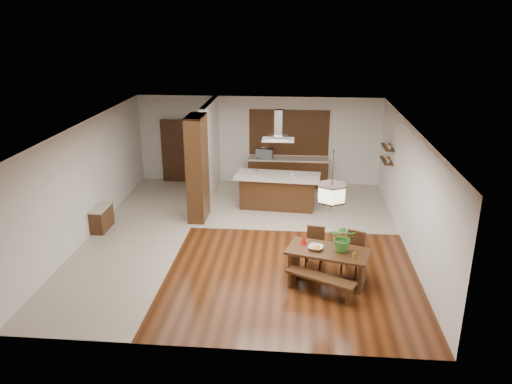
# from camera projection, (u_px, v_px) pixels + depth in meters

# --- Properties ---
(room_shell) EXTENTS (9.00, 9.04, 2.92)m
(room_shell) POSITION_uv_depth(u_px,v_px,m) (244.00, 160.00, 12.07)
(room_shell) COLOR #361809
(room_shell) RESTS_ON ground
(tile_hallway) EXTENTS (2.50, 9.00, 0.01)m
(tile_hallway) POSITION_uv_depth(u_px,v_px,m) (140.00, 234.00, 12.99)
(tile_hallway) COLOR #C1B3A1
(tile_hallway) RESTS_ON ground
(tile_kitchen) EXTENTS (5.50, 4.00, 0.01)m
(tile_kitchen) POSITION_uv_depth(u_px,v_px,m) (294.00, 204.00, 15.01)
(tile_kitchen) COLOR #C1B3A1
(tile_kitchen) RESTS_ON ground
(soffit_band) EXTENTS (8.00, 9.00, 0.02)m
(soffit_band) POSITION_uv_depth(u_px,v_px,m) (243.00, 127.00, 11.80)
(soffit_band) COLOR #361A0D
(soffit_band) RESTS_ON room_shell
(partition_pier) EXTENTS (0.45, 1.00, 2.90)m
(partition_pier) POSITION_uv_depth(u_px,v_px,m) (197.00, 168.00, 13.52)
(partition_pier) COLOR black
(partition_pier) RESTS_ON ground
(partition_stub) EXTENTS (0.18, 2.40, 2.90)m
(partition_stub) POSITION_uv_depth(u_px,v_px,m) (211.00, 149.00, 15.49)
(partition_stub) COLOR silver
(partition_stub) RESTS_ON ground
(hallway_console) EXTENTS (0.37, 0.88, 0.63)m
(hallway_console) POSITION_uv_depth(u_px,v_px,m) (102.00, 218.00, 13.16)
(hallway_console) COLOR black
(hallway_console) RESTS_ON ground
(hallway_doorway) EXTENTS (1.10, 0.20, 2.10)m
(hallway_doorway) POSITION_uv_depth(u_px,v_px,m) (178.00, 151.00, 16.76)
(hallway_doorway) COLOR black
(hallway_doorway) RESTS_ON ground
(rear_counter) EXTENTS (2.60, 0.62, 0.95)m
(rear_counter) POSITION_uv_depth(u_px,v_px,m) (288.00, 172.00, 16.47)
(rear_counter) COLOR black
(rear_counter) RESTS_ON ground
(kitchen_window) EXTENTS (2.60, 0.08, 1.50)m
(kitchen_window) POSITION_uv_depth(u_px,v_px,m) (289.00, 132.00, 16.28)
(kitchen_window) COLOR #A86532
(kitchen_window) RESTS_ON room_shell
(shelf_lower) EXTENTS (0.26, 0.90, 0.04)m
(shelf_lower) POSITION_uv_depth(u_px,v_px,m) (386.00, 161.00, 14.42)
(shelf_lower) COLOR black
(shelf_lower) RESTS_ON room_shell
(shelf_upper) EXTENTS (0.26, 0.90, 0.04)m
(shelf_upper) POSITION_uv_depth(u_px,v_px,m) (388.00, 147.00, 14.29)
(shelf_upper) COLOR black
(shelf_upper) RESTS_ON room_shell
(dining_table) EXTENTS (1.88, 1.29, 0.71)m
(dining_table) POSITION_uv_depth(u_px,v_px,m) (328.00, 258.00, 10.56)
(dining_table) COLOR black
(dining_table) RESTS_ON ground
(dining_bench) EXTENTS (1.44, 0.95, 0.41)m
(dining_bench) POSITION_uv_depth(u_px,v_px,m) (320.00, 285.00, 10.12)
(dining_bench) COLOR black
(dining_bench) RESTS_ON ground
(dining_chair_left) EXTENTS (0.46, 0.46, 0.91)m
(dining_chair_left) POSITION_uv_depth(u_px,v_px,m) (314.00, 248.00, 11.19)
(dining_chair_left) COLOR black
(dining_chair_left) RESTS_ON ground
(dining_chair_right) EXTENTS (0.55, 0.55, 0.93)m
(dining_chair_right) POSITION_uv_depth(u_px,v_px,m) (352.00, 253.00, 10.90)
(dining_chair_right) COLOR black
(dining_chair_right) RESTS_ON ground
(pendant_lantern) EXTENTS (0.64, 0.64, 1.31)m
(pendant_lantern) POSITION_uv_depth(u_px,v_px,m) (332.00, 181.00, 9.98)
(pendant_lantern) COLOR #F5EFBC
(pendant_lantern) RESTS_ON room_shell
(foliage_plant) EXTENTS (0.62, 0.57, 0.60)m
(foliage_plant) POSITION_uv_depth(u_px,v_px,m) (343.00, 238.00, 10.38)
(foliage_plant) COLOR #377828
(foliage_plant) RESTS_ON dining_table
(fruit_bowl) EXTENTS (0.38, 0.38, 0.08)m
(fruit_bowl) POSITION_uv_depth(u_px,v_px,m) (316.00, 248.00, 10.52)
(fruit_bowl) COLOR #B8AEA1
(fruit_bowl) RESTS_ON dining_table
(napkin_cone) EXTENTS (0.17, 0.17, 0.24)m
(napkin_cone) POSITION_uv_depth(u_px,v_px,m) (304.00, 239.00, 10.73)
(napkin_cone) COLOR red
(napkin_cone) RESTS_ON dining_table
(gold_ornament) EXTENTS (0.09, 0.09, 0.11)m
(gold_ornament) POSITION_uv_depth(u_px,v_px,m) (354.00, 255.00, 10.17)
(gold_ornament) COLOR gold
(gold_ornament) RESTS_ON dining_table
(kitchen_island) EXTENTS (2.51, 1.24, 1.01)m
(kitchen_island) POSITION_uv_depth(u_px,v_px,m) (277.00, 191.00, 14.60)
(kitchen_island) COLOR black
(kitchen_island) RESTS_ON ground
(range_hood) EXTENTS (0.90, 0.55, 0.87)m
(range_hood) POSITION_uv_depth(u_px,v_px,m) (278.00, 125.00, 13.94)
(range_hood) COLOR silver
(range_hood) RESTS_ON room_shell
(island_cup) EXTENTS (0.14, 0.14, 0.09)m
(island_cup) POSITION_uv_depth(u_px,v_px,m) (293.00, 175.00, 14.31)
(island_cup) COLOR white
(island_cup) RESTS_ON kitchen_island
(microwave) EXTENTS (0.57, 0.41, 0.30)m
(microwave) POSITION_uv_depth(u_px,v_px,m) (265.00, 153.00, 16.29)
(microwave) COLOR silver
(microwave) RESTS_ON rear_counter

